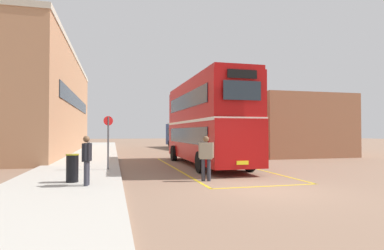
# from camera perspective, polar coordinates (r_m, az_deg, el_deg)

# --- Properties ---
(ground_plane) EXTENTS (135.60, 135.60, 0.00)m
(ground_plane) POSITION_cam_1_polar(r_m,az_deg,el_deg) (24.40, -2.59, -5.70)
(ground_plane) COLOR #846651
(sidewalk_left) EXTENTS (4.00, 57.60, 0.14)m
(sidewalk_left) POSITION_cam_1_polar(r_m,az_deg,el_deg) (26.36, -17.71, -5.16)
(sidewalk_left) COLOR #B2ADA3
(sidewalk_left) RESTS_ON ground
(brick_building_left) EXTENTS (6.42, 25.64, 8.77)m
(brick_building_left) POSITION_cam_1_polar(r_m,az_deg,el_deg) (31.44, -25.81, 3.42)
(brick_building_left) COLOR #AD7A56
(brick_building_left) RESTS_ON ground
(depot_building_right) EXTENTS (7.44, 14.70, 4.75)m
(depot_building_right) POSITION_cam_1_polar(r_m,az_deg,el_deg) (30.31, 13.51, -0.31)
(depot_building_right) COLOR #9E6647
(depot_building_right) RESTS_ON ground
(double_decker_bus) EXTENTS (2.78, 10.40, 4.75)m
(double_decker_bus) POSITION_cam_1_polar(r_m,az_deg,el_deg) (18.01, 2.50, 0.72)
(double_decker_bus) COLOR black
(double_decker_bus) RESTS_ON ground
(single_deck_bus) EXTENTS (3.78, 9.78, 3.02)m
(single_deck_bus) POSITION_cam_1_polar(r_m,az_deg,el_deg) (36.83, -0.69, -1.65)
(single_deck_bus) COLOR black
(single_deck_bus) RESTS_ON ground
(pedestrian_boarding) EXTENTS (0.56, 0.37, 1.73)m
(pedestrian_boarding) POSITION_cam_1_polar(r_m,az_deg,el_deg) (12.27, 2.54, -5.38)
(pedestrian_boarding) COLOR #2D2D38
(pedestrian_boarding) RESTS_ON ground
(pedestrian_waiting_near) EXTENTS (0.29, 0.54, 1.62)m
(pedestrian_waiting_near) POSITION_cam_1_polar(r_m,az_deg,el_deg) (10.97, -18.41, -5.48)
(pedestrian_waiting_near) COLOR #2D2D38
(pedestrian_waiting_near) RESTS_ON sidewalk_left
(litter_bin) EXTENTS (0.44, 0.44, 0.98)m
(litter_bin) POSITION_cam_1_polar(r_m,az_deg,el_deg) (11.90, -20.74, -7.25)
(litter_bin) COLOR black
(litter_bin) RESTS_ON sidewalk_left
(bus_stop_sign) EXTENTS (0.43, 0.15, 2.49)m
(bus_stop_sign) POSITION_cam_1_polar(r_m,az_deg,el_deg) (15.35, -14.86, -2.12)
(bus_stop_sign) COLOR #4C4C51
(bus_stop_sign) RESTS_ON sidewalk_left
(bay_marking_yellow) EXTENTS (4.17, 12.39, 0.01)m
(bay_marking_yellow) POSITION_cam_1_polar(r_m,az_deg,el_deg) (16.29, 4.45, -7.91)
(bay_marking_yellow) COLOR gold
(bay_marking_yellow) RESTS_ON ground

